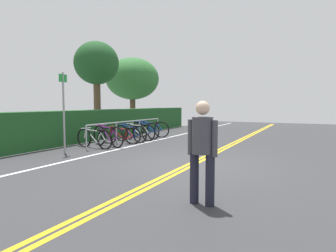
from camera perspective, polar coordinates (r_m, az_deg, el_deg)
ground_plane at (r=7.68m, az=4.56°, el=-7.56°), size 36.72×10.63×0.05m
centre_line_yellow_inner at (r=7.65m, az=5.12°, el=-7.41°), size 33.04×0.10×0.00m
centre_line_yellow_outer at (r=7.71m, az=4.01°, el=-7.31°), size 33.04×0.10×0.00m
bike_lane_stripe_white at (r=9.32m, az=-14.04°, el=-5.40°), size 33.04×0.12×0.00m
bike_rack at (r=12.14m, az=-7.60°, el=-0.02°), size 5.06×0.05×0.86m
bicycle_0 at (r=10.71m, az=-14.01°, el=-2.33°), size 0.46×1.71×0.73m
bicycle_1 at (r=11.08m, az=-11.50°, el=-1.89°), size 0.65×1.79×0.79m
bicycle_2 at (r=11.65m, az=-9.07°, el=-1.79°), size 0.59×1.59×0.70m
bicycle_3 at (r=12.18m, az=-7.23°, el=-1.41°), size 0.46×1.70×0.73m
bicycle_4 at (r=12.76m, az=-5.81°, el=-1.14°), size 0.46×1.80×0.73m
bicycle_5 at (r=13.31m, az=-4.40°, el=-0.79°), size 0.60×1.71×0.79m
bicycle_6 at (r=13.87m, az=-3.14°, el=-0.60°), size 0.46×1.74×0.78m
pedestrian at (r=4.55m, az=6.63°, el=-3.82°), size 0.32×0.49×1.60m
sign_post_near at (r=9.73m, az=-19.47°, el=3.75°), size 0.36×0.09×2.52m
hedge_backdrop at (r=14.40m, az=-10.24°, el=0.63°), size 14.01×0.85×1.28m
tree_mid at (r=15.12m, az=-13.60°, el=11.47°), size 2.16×2.16×4.57m
tree_far_right at (r=19.11m, az=-6.87°, el=8.98°), size 3.35×3.35×4.45m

